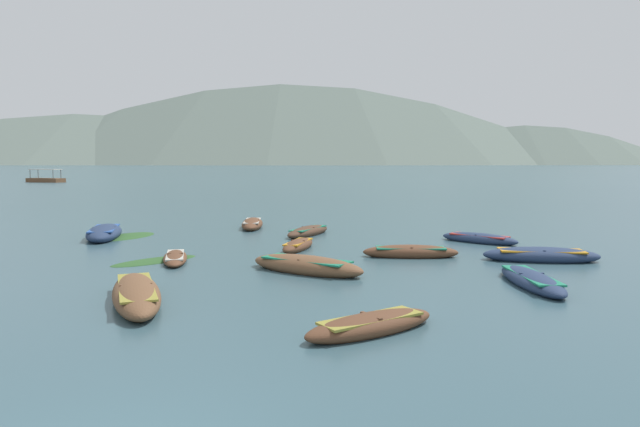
# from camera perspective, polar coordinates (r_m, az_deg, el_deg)

# --- Properties ---
(ground_plane) EXTENTS (6000.00, 6000.00, 0.00)m
(ground_plane) POSITION_cam_1_polar(r_m,az_deg,el_deg) (1505.67, 1.04, 5.13)
(ground_plane) COLOR #385660
(mountain_0) EXTENTS (847.29, 847.29, 242.69)m
(mountain_0) POSITION_cam_1_polar(r_m,az_deg,el_deg) (2026.55, -29.23, 7.93)
(mountain_0) COLOR slate
(mountain_0) RESTS_ON ground
(mountain_1) EXTENTS (1613.59, 1613.59, 440.61)m
(mountain_1) POSITION_cam_1_polar(r_m,az_deg,el_deg) (1720.31, -15.12, 12.32)
(mountain_1) COLOR slate
(mountain_1) RESTS_ON ground
(mountain_2) EXTENTS (1806.44, 1806.44, 607.82)m
(mountain_2) POSITION_cam_1_polar(r_m,az_deg,el_deg) (1729.60, -2.03, 15.26)
(mountain_2) COLOR slate
(mountain_2) RESTS_ON ground
(mountain_3) EXTENTS (959.02, 959.02, 326.40)m
(mountain_3) POSITION_cam_1_polar(r_m,az_deg,el_deg) (1444.62, 15.61, 11.42)
(mountain_3) COLOR slate
(mountain_3) RESTS_ON ground
(rowboat_0) EXTENTS (2.75, 4.61, 0.66)m
(rowboat_0) POSITION_cam_1_polar(r_m,az_deg,el_deg) (14.46, -18.53, -7.95)
(rowboat_0) COLOR brown
(rowboat_0) RESTS_ON ground
(rowboat_1) EXTENTS (1.56, 3.25, 0.37)m
(rowboat_1) POSITION_cam_1_polar(r_m,az_deg,el_deg) (20.02, -14.81, -4.47)
(rowboat_1) COLOR brown
(rowboat_1) RESTS_ON ground
(rowboat_2) EXTENTS (2.43, 3.83, 0.54)m
(rowboat_2) POSITION_cam_1_polar(r_m,az_deg,el_deg) (26.35, -1.23, -1.87)
(rowboat_2) COLOR #4C3323
(rowboat_2) RESTS_ON ground
(rowboat_4) EXTENTS (3.14, 2.59, 0.48)m
(rowboat_4) POSITION_cam_1_polar(r_m,az_deg,el_deg) (11.46, 5.33, -11.43)
(rowboat_4) COLOR brown
(rowboat_4) RESTS_ON ground
(rowboat_6) EXTENTS (4.15, 3.28, 0.65)m
(rowboat_6) POSITION_cam_1_polar(r_m,az_deg,el_deg) (17.48, -1.42, -5.41)
(rowboat_6) COLOR brown
(rowboat_6) RESTS_ON ground
(rowboat_7) EXTENTS (3.52, 1.10, 0.56)m
(rowboat_7) POSITION_cam_1_polar(r_m,az_deg,el_deg) (20.51, 9.38, -3.97)
(rowboat_7) COLOR brown
(rowboat_7) RESTS_ON ground
(rowboat_8) EXTENTS (1.15, 3.91, 0.49)m
(rowboat_8) POSITION_cam_1_polar(r_m,az_deg,el_deg) (16.67, 21.09, -6.46)
(rowboat_8) COLOR navy
(rowboat_8) RESTS_ON ground
(rowboat_9) EXTENTS (1.40, 4.18, 0.60)m
(rowboat_9) POSITION_cam_1_polar(r_m,az_deg,el_deg) (29.60, -7.05, -1.09)
(rowboat_9) COLOR brown
(rowboat_9) RESTS_ON ground
(rowboat_10) EXTENTS (2.58, 4.74, 0.74)m
(rowboat_10) POSITION_cam_1_polar(r_m,az_deg,el_deg) (27.19, -21.48, -1.89)
(rowboat_10) COLOR navy
(rowboat_10) RESTS_ON ground
(rowboat_11) EXTENTS (1.54, 3.15, 0.50)m
(rowboat_11) POSITION_cam_1_polar(r_m,az_deg,el_deg) (22.02, -2.28, -3.32)
(rowboat_11) COLOR brown
(rowboat_11) RESTS_ON ground
(rowboat_12) EXTENTS (3.31, 3.05, 0.51)m
(rowboat_12) POSITION_cam_1_polar(r_m,az_deg,el_deg) (24.86, 16.19, -2.53)
(rowboat_12) COLOR navy
(rowboat_12) RESTS_ON ground
(rowboat_13) EXTENTS (4.11, 1.77, 0.61)m
(rowboat_13) POSITION_cam_1_polar(r_m,az_deg,el_deg) (20.94, 21.96, -4.05)
(rowboat_13) COLOR navy
(rowboat_13) RESTS_ON ground
(ferry_0) EXTENTS (7.72, 4.80, 2.54)m
(ferry_0) POSITION_cam_1_polar(r_m,az_deg,el_deg) (110.77, -26.59, 3.16)
(ferry_0) COLOR brown
(ferry_0) RESTS_ON ground
(weed_patch_1) EXTENTS (3.07, 3.15, 0.14)m
(weed_patch_1) POSITION_cam_1_polar(r_m,az_deg,el_deg) (20.24, -16.77, -4.75)
(weed_patch_1) COLOR #2D5628
(weed_patch_1) RESTS_ON ground
(weed_patch_3) EXTENTS (2.89, 3.81, 0.14)m
(weed_patch_3) POSITION_cam_1_polar(r_m,az_deg,el_deg) (27.29, -19.49, -2.28)
(weed_patch_3) COLOR #2D5628
(weed_patch_3) RESTS_ON ground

